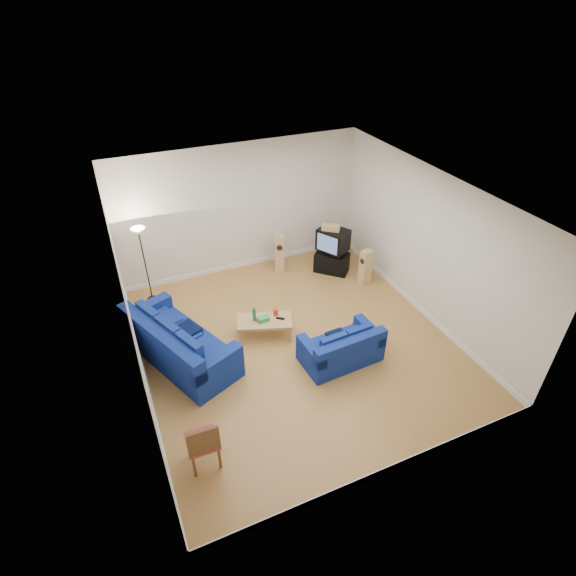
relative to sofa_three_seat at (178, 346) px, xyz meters
name	(u,v)px	position (x,y,z in m)	size (l,w,h in m)	color
room	(297,280)	(2.30, -0.43, 1.19)	(6.01, 6.51, 3.21)	olive
sofa_three_seat	(178,346)	(0.00, 0.00, 0.00)	(1.95, 2.70, 0.96)	navy
sofa_loveseat	(342,350)	(2.89, -1.28, -0.07)	(1.56, 0.93, 0.76)	navy
coffee_table	(265,322)	(1.80, 0.03, -0.01)	(1.23, 0.89, 0.40)	tan
bottle	(254,314)	(1.61, 0.10, 0.20)	(0.07, 0.07, 0.31)	#197233
tissue_box	(263,319)	(1.77, 0.01, 0.09)	(0.24, 0.13, 0.10)	green
red_canister	(276,312)	(2.08, 0.10, 0.12)	(0.10, 0.10, 0.14)	red
remote	(280,318)	(2.11, -0.06, 0.06)	(0.18, 0.06, 0.02)	black
tv_stand	(332,262)	(4.26, 1.69, -0.10)	(0.83, 0.46, 0.51)	black
av_receiver	(335,253)	(4.30, 1.64, 0.20)	(0.39, 0.32, 0.09)	black
television	(333,240)	(4.28, 1.74, 0.52)	(0.80, 0.87, 0.55)	black
centre_speaker	(331,228)	(4.21, 1.74, 0.87)	(0.43, 0.17, 0.15)	tan
speaker_left	(280,253)	(3.08, 2.27, 0.14)	(0.32, 0.36, 0.99)	tan
speaker_right	(365,267)	(4.75, 0.91, 0.09)	(0.30, 0.25, 0.88)	tan
floor_lamp	(140,242)	(-0.15, 2.27, 1.17)	(0.32, 0.32, 1.85)	black
dining_chair	(203,443)	(-0.13, -2.46, 0.19)	(0.48, 0.48, 0.98)	brown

